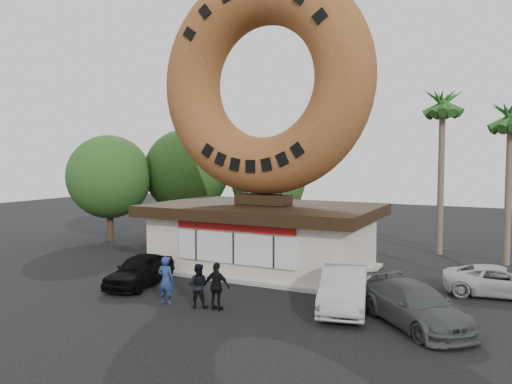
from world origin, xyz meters
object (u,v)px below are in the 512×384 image
object	(u,v)px
person_left	(166,280)
car_white	(500,281)
street_lamp	(302,174)
person_right	(217,286)
giant_donut	(264,82)
car_silver	(344,289)
car_grey	(415,305)
person_center	(198,286)
donut_shop	(263,234)
car_black	(140,270)

from	to	relation	value
person_left	car_white	xyz separation A→B (m)	(11.49, 7.01, -0.32)
street_lamp	person_right	world-z (taller)	street_lamp
giant_donut	car_silver	distance (m)	11.33
car_silver	car_grey	size ratio (longest dim) A/B	0.97
street_lamp	person_center	distance (m)	17.54
car_white	person_left	bearing A→B (deg)	113.67
donut_shop	person_center	xyz separation A→B (m)	(0.65, -6.96, -0.93)
giant_donut	car_grey	xyz separation A→B (m)	(8.29, -5.42, -8.70)
car_silver	car_grey	xyz separation A→B (m)	(2.67, -0.70, -0.07)
giant_donut	person_center	distance (m)	11.06
person_left	car_grey	world-z (taller)	person_left
giant_donut	car_grey	world-z (taller)	giant_donut
giant_donut	person_left	bearing A→B (deg)	-95.58
person_left	person_right	xyz separation A→B (m)	(2.16, 0.21, -0.04)
person_center	donut_shop	bearing A→B (deg)	-100.74
person_left	donut_shop	bearing A→B (deg)	-100.45
car_grey	car_white	world-z (taller)	car_grey
person_center	car_grey	distance (m)	7.80
person_right	person_left	bearing A→B (deg)	3.61
donut_shop	car_black	bearing A→B (deg)	-122.09
car_black	car_white	xyz separation A→B (m)	(14.20, 5.29, -0.08)
car_black	car_white	world-z (taller)	car_black
person_left	person_right	size ratio (longest dim) A/B	1.05
giant_donut	person_left	size ratio (longest dim) A/B	6.01
car_white	street_lamp	bearing A→B (deg)	43.53
person_center	person_right	bearing A→B (deg)	165.88
giant_donut	person_left	distance (m)	11.11
person_left	person_center	xyz separation A→B (m)	(1.35, 0.19, -0.09)
person_right	car_black	size ratio (longest dim) A/B	0.44
donut_shop	car_silver	bearing A→B (deg)	-39.90
car_grey	person_right	bearing A→B (deg)	149.46
street_lamp	person_center	xyz separation A→B (m)	(2.50, -16.97, -3.65)
person_right	donut_shop	bearing A→B (deg)	-80.16
giant_donut	person_center	bearing A→B (deg)	-84.70
person_center	car_black	xyz separation A→B (m)	(-4.05, 1.53, -0.14)
person_left	giant_donut	bearing A→B (deg)	-100.43
person_center	car_silver	size ratio (longest dim) A/B	0.36
giant_donut	donut_shop	bearing A→B (deg)	-90.00
street_lamp	person_left	size ratio (longest dim) A/B	4.30
street_lamp	person_left	world-z (taller)	street_lamp
giant_donut	person_right	bearing A→B (deg)	-78.13
person_right	person_center	bearing A→B (deg)	-0.13
car_silver	car_white	xyz separation A→B (m)	(5.17, 4.56, -0.16)
person_right	car_white	world-z (taller)	person_right
donut_shop	car_white	size ratio (longest dim) A/B	2.56
person_right	car_grey	xyz separation A→B (m)	(6.83, 1.53, -0.19)
street_lamp	person_center	size ratio (longest dim) A/B	4.79
person_left	car_silver	size ratio (longest dim) A/B	0.40
giant_donut	street_lamp	distance (m)	11.29
street_lamp	car_white	bearing A→B (deg)	-38.76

